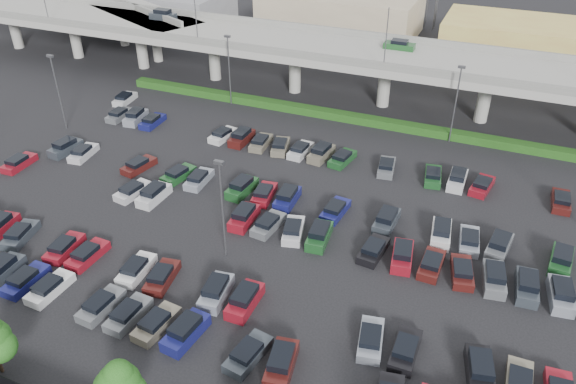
% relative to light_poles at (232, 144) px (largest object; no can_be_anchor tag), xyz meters
% --- Properties ---
extents(ground, '(280.00, 280.00, 0.00)m').
position_rel_light_poles_xyz_m(ground, '(4.13, -2.00, -6.24)').
color(ground, black).
extents(overpass, '(150.00, 13.00, 15.80)m').
position_rel_light_poles_xyz_m(overpass, '(3.87, 30.01, 0.73)').
color(overpass, '#9A9992').
rests_on(overpass, ground).
extents(on_ramp, '(50.93, 30.13, 8.80)m').
position_rel_light_poles_xyz_m(on_ramp, '(-47.98, 41.05, 0.62)').
color(on_ramp, '#9A9992').
rests_on(on_ramp, ground).
extents(hedge, '(66.00, 1.60, 1.10)m').
position_rel_light_poles_xyz_m(hedge, '(4.13, 23.00, -5.69)').
color(hedge, '#1A4113').
rests_on(hedge, ground).
extents(tree_row, '(65.07, 3.66, 5.94)m').
position_rel_light_poles_xyz_m(tree_row, '(4.83, -28.53, -2.72)').
color(tree_row, '#332316').
rests_on(tree_row, ground).
extents(parked_cars, '(62.99, 41.61, 1.67)m').
position_rel_light_poles_xyz_m(parked_cars, '(4.95, -6.07, -5.61)').
color(parked_cars, maroon).
rests_on(parked_cars, ground).
extents(light_poles, '(66.90, 48.38, 10.30)m').
position_rel_light_poles_xyz_m(light_poles, '(0.00, 0.00, 0.00)').
color(light_poles, '#4C4C51').
rests_on(light_poles, ground).
extents(distant_buildings, '(138.00, 24.00, 9.00)m').
position_rel_light_poles_xyz_m(distant_buildings, '(16.50, 59.81, -2.49)').
color(distant_buildings, gray).
rests_on(distant_buildings, ground).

